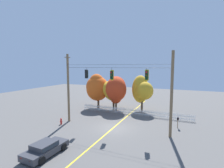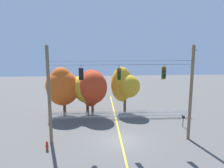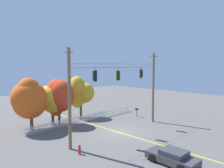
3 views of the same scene
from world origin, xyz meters
name	(u,v)px [view 2 (image 2 of 3)]	position (x,y,z in m)	size (l,w,h in m)	color
ground	(121,141)	(0.00, 0.00, 0.00)	(80.00, 80.00, 0.00)	#565451
lane_centerline_stripe	(121,141)	(0.00, 0.00, 0.00)	(0.16, 36.00, 0.01)	gold
signal_support_span	(121,94)	(0.00, 0.00, 4.69)	(13.66, 1.10, 9.23)	brown
traffic_signal_westbound_side	(81,74)	(-3.69, -0.01, 6.61)	(0.43, 0.38, 1.38)	black
traffic_signal_northbound_secondary	(119,74)	(-0.22, 0.01, 6.53)	(0.43, 0.38, 1.52)	black
traffic_signal_eastbound_side	(164,73)	(3.99, 0.01, 6.62)	(0.43, 0.38, 1.43)	black
white_picket_fence	(120,115)	(0.58, 6.43, 0.51)	(17.62, 0.06, 1.02)	white
autumn_maple_near_fence	(62,86)	(-6.67, 8.21, 3.80)	(4.15, 3.77, 6.23)	brown
autumn_maple_mid	(86,89)	(-3.67, 8.45, 3.36)	(4.17, 3.62, 5.10)	#473828
autumn_oak_far_east	(92,87)	(-2.92, 8.05, 3.73)	(3.61, 3.64, 5.89)	brown
autumn_maple_far_west	(125,85)	(1.36, 9.07, 3.67)	(3.72, 3.29, 6.06)	brown
fire_hydrant	(47,146)	(-6.79, -1.52, 0.41)	(0.38, 0.22, 0.83)	red
roadside_mailbox	(183,117)	(7.30, 3.21, 1.10)	(0.25, 0.44, 1.35)	brown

